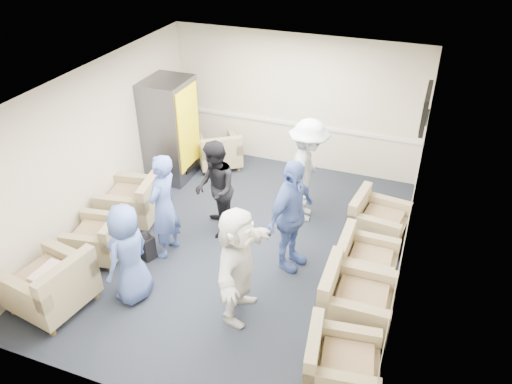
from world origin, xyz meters
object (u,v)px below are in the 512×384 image
(person_front_left, at_px, (128,254))
(armchair_left_mid, at_px, (101,239))
(armchair_right_midfar, at_px, (363,263))
(person_front_right, at_px, (238,265))
(armchair_right_near, at_px, (337,366))
(armchair_right_midnear, at_px, (352,301))
(vending_machine, at_px, (171,130))
(person_back_right, at_px, (307,171))
(armchair_corner, at_px, (219,153))
(person_back_left, at_px, (215,189))
(armchair_left_far, at_px, (135,202))
(person_mid_left, at_px, (164,207))
(armchair_right_far, at_px, (375,221))
(armchair_left_near, at_px, (54,286))
(person_mid_right, at_px, (291,216))

(person_front_left, bearing_deg, armchair_left_mid, -115.52)
(armchair_right_midfar, bearing_deg, person_front_right, 131.08)
(armchair_right_near, relative_size, armchair_right_midnear, 1.02)
(armchair_right_near, distance_m, person_front_right, 1.73)
(vending_machine, bearing_deg, person_back_right, -10.09)
(armchair_right_midfar, relative_size, armchair_corner, 0.72)
(armchair_left_mid, bearing_deg, person_back_left, 122.37)
(armchair_corner, xyz_separation_m, person_front_left, (0.40, -3.89, 0.43))
(vending_machine, bearing_deg, armchair_left_far, -85.25)
(person_mid_left, distance_m, person_front_right, 1.76)
(person_mid_left, distance_m, person_back_right, 2.47)
(armchair_right_far, bearing_deg, person_back_right, 87.30)
(armchair_left_near, height_order, armchair_right_near, armchair_left_near)
(person_front_right, bearing_deg, armchair_left_near, 105.82)
(armchair_corner, bearing_deg, armchair_right_near, 92.45)
(person_mid_right, bearing_deg, person_front_right, -178.40)
(armchair_right_far, height_order, person_back_left, person_back_left)
(armchair_left_mid, relative_size, armchair_right_midfar, 1.11)
(armchair_right_near, height_order, person_front_right, person_front_right)
(armchair_left_mid, xyz_separation_m, person_mid_right, (2.81, 0.82, 0.58))
(armchair_left_mid, height_order, armchair_right_far, armchair_right_far)
(armchair_left_far, bearing_deg, person_back_right, 103.01)
(armchair_left_far, xyz_separation_m, armchair_right_midfar, (3.95, -0.20, -0.04))
(armchair_left_far, bearing_deg, person_mid_right, 76.09)
(armchair_right_midnear, bearing_deg, person_back_left, 62.76)
(armchair_right_midfar, height_order, armchair_corner, armchair_corner)
(armchair_left_mid, bearing_deg, armchair_right_near, 65.98)
(armchair_left_mid, distance_m, person_mid_right, 2.98)
(armchair_right_midfar, relative_size, person_front_left, 0.55)
(person_mid_right, bearing_deg, vending_machine, 75.65)
(armchair_right_far, relative_size, person_mid_right, 0.52)
(armchair_right_near, relative_size, person_mid_left, 0.54)
(person_mid_right, bearing_deg, armchair_left_far, 102.93)
(armchair_left_near, bearing_deg, vending_machine, -167.14)
(armchair_left_mid, relative_size, armchair_right_far, 0.98)
(armchair_left_mid, xyz_separation_m, person_front_right, (2.47, -0.38, 0.52))
(armchair_left_mid, height_order, armchair_right_midnear, armchair_right_midnear)
(armchair_left_near, relative_size, armchair_left_mid, 1.19)
(armchair_right_near, bearing_deg, person_mid_right, 23.81)
(armchair_corner, bearing_deg, person_mid_left, 61.68)
(armchair_right_far, distance_m, person_mid_right, 1.68)
(person_front_right, bearing_deg, armchair_right_far, -34.47)
(person_front_left, height_order, person_mid_left, person_mid_left)
(armchair_right_midnear, distance_m, armchair_right_far, 1.97)
(armchair_left_mid, bearing_deg, vending_machine, 174.79)
(armchair_right_midfar, relative_size, person_back_right, 0.45)
(armchair_left_near, relative_size, vending_machine, 0.55)
(person_back_left, xyz_separation_m, person_front_right, (1.06, -1.62, 0.02))
(armchair_corner, xyz_separation_m, person_mid_left, (0.36, -2.84, 0.53))
(armchair_right_midnear, height_order, person_back_left, person_back_left)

